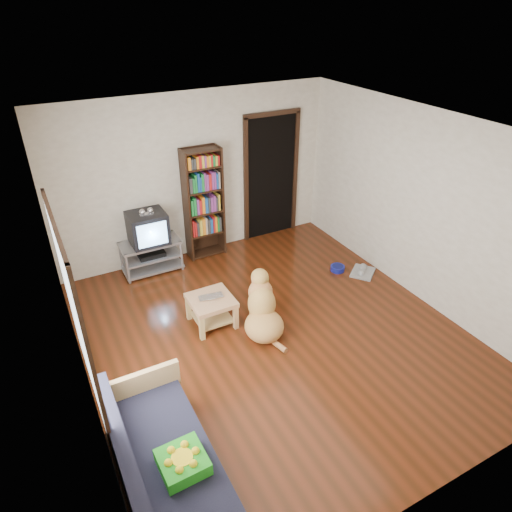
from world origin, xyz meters
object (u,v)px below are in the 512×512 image
grey_rag (363,272)px  green_cushion (183,462)px  dog_bowl (338,268)px  crt_tv (147,227)px  laptop (212,299)px  bookshelf (203,198)px  dog (263,311)px  sofa (165,472)px  coffee_table (211,306)px  tv_stand (151,255)px

grey_rag → green_cushion: bearing=-150.0°
dog_bowl → crt_tv: crt_tv is taller
laptop → bookshelf: 1.99m
crt_tv → dog: size_ratio=0.59×
grey_rag → sofa: size_ratio=0.22×
green_cushion → crt_tv: size_ratio=0.65×
grey_rag → dog: dog is taller
crt_tv → dog: crt_tv is taller
green_cushion → crt_tv: (0.85, 3.79, 0.26)m
dog_bowl → coffee_table: size_ratio=0.40×
bookshelf → sofa: size_ratio=1.00×
tv_stand → bookshelf: bearing=5.6°
crt_tv → sofa: (-0.97, -3.65, -0.48)m
grey_rag → bookshelf: (-1.91, 1.73, 0.99)m
dog_bowl → crt_tv: 3.00m
crt_tv → coffee_table: 1.77m
crt_tv → dog: 2.30m
crt_tv → bookshelf: (0.95, 0.07, 0.26)m
tv_stand → dog: bearing=-68.2°
tv_stand → grey_rag: bearing=-29.8°
sofa → coffee_table: 2.35m
tv_stand → sofa: sofa is taller
tv_stand → dog_bowl: bearing=-28.4°
green_cushion → dog_bowl: 4.18m
coffee_table → dog: 0.67m
grey_rag → tv_stand: 3.30m
tv_stand → coffee_table: tv_stand is taller
grey_rag → coffee_table: size_ratio=0.73×
bookshelf → crt_tv: bearing=-175.7°
sofa → bookshelf: bearing=62.7°
bookshelf → tv_stand: bearing=-174.4°
crt_tv → dog: (0.83, -2.10, -0.45)m
bookshelf → coffee_table: bookshelf is taller
laptop → grey_rag: (2.56, 0.06, -0.40)m
tv_stand → dog: 2.23m
dog_bowl → bookshelf: bookshelf is taller
sofa → laptop: bearing=56.7°
green_cushion → grey_rag: (3.71, 2.14, -0.47)m
laptop → dog: size_ratio=0.32×
dog_bowl → grey_rag: size_ratio=0.55×
bookshelf → coffee_table: bearing=-110.3°
crt_tv → coffee_table: (0.30, -1.68, -0.46)m
crt_tv → green_cushion: bearing=-102.6°
bookshelf → dog: (-0.12, -2.17, -0.71)m
grey_rag → bookshelf: bookshelf is taller
green_cushion → grey_rag: size_ratio=0.94×
sofa → coffee_table: bearing=57.1°
dog_bowl → sofa: sofa is taller
dog_bowl → grey_rag: bearing=-39.8°
coffee_table → dog: bearing=-37.9°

